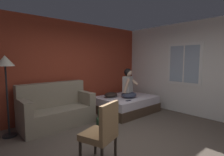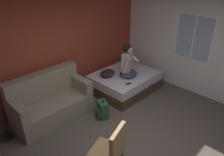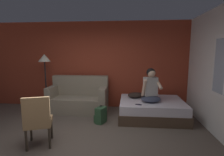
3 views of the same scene
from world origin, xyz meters
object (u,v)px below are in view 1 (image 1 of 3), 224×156
at_px(bed, 126,104).
at_px(person_seated, 128,86).
at_px(backpack, 103,119).
at_px(throw_pillow, 111,95).
at_px(floor_lamp, 5,69).
at_px(cell_phone, 128,101).
at_px(side_chair, 102,131).
at_px(couch, 56,109).

xyz_separation_m(bed, person_seated, (-0.05, -0.14, 0.60)).
xyz_separation_m(backpack, throw_pillow, (0.90, 0.74, 0.36)).
bearing_deg(bed, throw_pillow, 148.34).
bearing_deg(person_seated, floor_lamp, 170.19).
relative_size(throw_pillow, cell_phone, 3.33).
height_order(throw_pillow, cell_phone, throw_pillow).
distance_m(bed, side_chair, 2.86).
height_order(backpack, floor_lamp, floor_lamp).
xyz_separation_m(bed, floor_lamp, (-3.13, 0.39, 1.19)).
bearing_deg(couch, side_chair, -95.07).
bearing_deg(cell_phone, bed, 152.54).
height_order(side_chair, throw_pillow, side_chair).
xyz_separation_m(backpack, cell_phone, (0.94, 0.04, 0.29)).
bearing_deg(couch, cell_phone, -25.10).
bearing_deg(floor_lamp, side_chair, -67.87).
relative_size(bed, side_chair, 1.76).
height_order(backpack, throw_pillow, throw_pillow).
relative_size(couch, throw_pillow, 3.55).
relative_size(throw_pillow, floor_lamp, 0.28).
bearing_deg(person_seated, throw_pillow, 132.00).
distance_m(backpack, floor_lamp, 2.37).
distance_m(side_chair, backpack, 1.58).
relative_size(backpack, cell_phone, 3.18).
height_order(couch, side_chair, couch).
relative_size(couch, person_seated, 1.94).
distance_m(bed, backpack, 1.40).
relative_size(side_chair, floor_lamp, 0.58).
distance_m(person_seated, cell_phone, 0.57).
relative_size(couch, backpack, 3.72).
bearing_deg(backpack, side_chair, -128.77).
relative_size(couch, side_chair, 1.74).
xyz_separation_m(couch, backpack, (0.79, -0.85, -0.20)).
distance_m(side_chair, person_seated, 2.73).
xyz_separation_m(cell_phone, floor_lamp, (-2.76, 0.84, 0.94)).
distance_m(throw_pillow, floor_lamp, 2.86).
bearing_deg(backpack, throw_pillow, 39.32).
bearing_deg(floor_lamp, throw_pillow, -2.91).
bearing_deg(couch, throw_pillow, -3.63).
relative_size(bed, cell_phone, 11.95).
xyz_separation_m(side_chair, backpack, (0.97, 1.21, -0.34)).
bearing_deg(backpack, bed, 20.43).
distance_m(bed, person_seated, 0.62).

